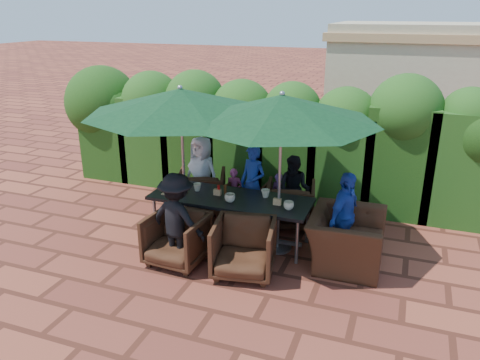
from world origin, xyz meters
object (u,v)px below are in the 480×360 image
(dining_table, at_px, (230,202))
(chair_near_left, at_px, (177,237))
(chair_far_mid, at_px, (246,198))
(chair_far_right, at_px, (290,202))
(umbrella_right, at_px, (282,108))
(chair_far_left, at_px, (202,189))
(chair_end_right, at_px, (347,231))
(chair_near_right, at_px, (244,246))
(umbrella_left, at_px, (181,101))

(dining_table, xyz_separation_m, chair_near_left, (-0.48, -0.92, -0.26))
(chair_far_mid, distance_m, chair_far_right, 0.84)
(umbrella_right, xyz_separation_m, chair_near_left, (-1.27, -0.92, -1.80))
(chair_far_right, bearing_deg, dining_table, 39.21)
(chair_far_right, height_order, chair_near_left, chair_far_right)
(chair_far_left, distance_m, chair_far_mid, 0.84)
(chair_far_left, distance_m, chair_far_right, 1.67)
(umbrella_right, bearing_deg, chair_far_right, 92.61)
(dining_table, distance_m, chair_far_left, 1.32)
(umbrella_right, distance_m, chair_end_right, 2.00)
(chair_near_right, bearing_deg, chair_end_right, 20.93)
(dining_table, xyz_separation_m, chair_near_right, (0.54, -0.87, -0.25))
(umbrella_left, distance_m, chair_end_right, 3.13)
(dining_table, relative_size, chair_near_right, 2.96)
(chair_far_mid, distance_m, chair_near_right, 1.96)
(umbrella_left, xyz_separation_m, chair_near_right, (1.33, -0.86, -1.78))
(chair_far_right, xyz_separation_m, chair_near_left, (-1.23, -1.83, -0.00))
(dining_table, distance_m, umbrella_left, 1.73)
(chair_far_left, height_order, chair_end_right, chair_end_right)
(dining_table, distance_m, umbrella_right, 1.73)
(chair_end_right, bearing_deg, chair_far_mid, 59.82)
(chair_near_left, bearing_deg, chair_end_right, 23.19)
(chair_far_left, bearing_deg, chair_near_right, 109.93)
(umbrella_left, height_order, chair_far_mid, umbrella_left)
(chair_far_left, height_order, chair_near_right, chair_near_right)
(chair_far_mid, distance_m, chair_near_left, 1.95)
(chair_end_right, bearing_deg, dining_table, 86.31)
(umbrella_right, height_order, chair_near_left, umbrella_right)
(chair_far_mid, height_order, chair_near_right, chair_near_right)
(umbrella_right, height_order, chair_end_right, umbrella_right)
(dining_table, height_order, chair_far_mid, dining_table)
(chair_near_left, bearing_deg, chair_far_left, 106.91)
(chair_far_mid, distance_m, chair_end_right, 2.20)
(dining_table, xyz_separation_m, umbrella_left, (-0.79, -0.01, 1.54))
(chair_far_mid, bearing_deg, umbrella_left, 58.00)
(umbrella_right, xyz_separation_m, chair_far_left, (-1.71, 0.91, -1.79))
(chair_near_left, distance_m, chair_end_right, 2.46)
(umbrella_right, relative_size, chair_near_left, 3.43)
(umbrella_left, xyz_separation_m, umbrella_right, (1.58, 0.01, -0.00))
(dining_table, relative_size, umbrella_left, 0.86)
(chair_far_left, bearing_deg, chair_end_right, 140.73)
(umbrella_left, height_order, chair_near_right, umbrella_left)
(dining_table, xyz_separation_m, chair_far_left, (-0.92, 0.91, -0.25))
(chair_far_mid, xyz_separation_m, chair_far_right, (0.83, -0.08, 0.07))
(chair_far_mid, bearing_deg, chair_far_left, 8.65)
(chair_far_right, relative_size, chair_near_right, 0.97)
(umbrella_right, relative_size, chair_far_left, 3.34)
(dining_table, height_order, chair_near_right, chair_near_right)
(umbrella_left, xyz_separation_m, chair_far_right, (1.54, 0.92, -1.80))
(dining_table, relative_size, chair_far_mid, 3.69)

